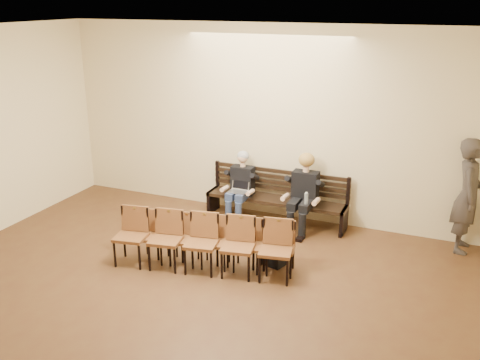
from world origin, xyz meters
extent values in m
cube|color=beige|center=(0.00, 5.00, 1.75)|extent=(8.00, 0.02, 3.50)
cube|color=white|center=(0.00, 0.00, 3.50)|extent=(8.00, 10.00, 0.02)
cube|color=black|center=(0.33, 4.65, 0.23)|extent=(2.60, 0.90, 0.45)
cube|color=silver|center=(-0.30, 4.36, 0.57)|extent=(0.38, 0.33, 0.24)
cylinder|color=silver|center=(1.01, 4.26, 0.56)|extent=(0.08, 0.08, 0.22)
cube|color=black|center=(0.85, 3.06, 0.13)|extent=(0.41, 0.33, 0.26)
imported|color=#3A332F|center=(3.50, 4.75, 1.08)|extent=(0.53, 0.79, 2.15)
cube|color=brown|center=(-0.07, 2.46, 0.44)|extent=(2.73, 0.96, 0.88)
cube|color=brown|center=(0.06, 2.67, 0.39)|extent=(2.43, 0.88, 0.78)
camera|label=1|loc=(3.26, -3.93, 3.91)|focal=40.00mm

